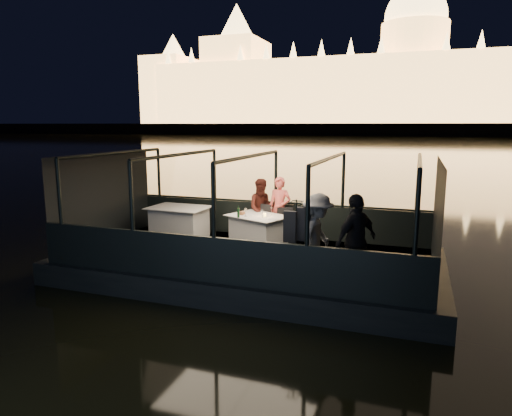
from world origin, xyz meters
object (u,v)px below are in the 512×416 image
(chair_port_left, at_px, (262,224))
(person_man_maroon, at_px, (262,211))
(coat_stand, at_px, (296,234))
(dining_table_aft, at_px, (179,223))
(chair_port_right, at_px, (283,226))
(dining_table_central, at_px, (258,230))
(person_woman_coral, at_px, (280,212))
(passenger_dark, at_px, (356,242))
(wine_bottle, at_px, (238,211))
(passenger_stripe, at_px, (318,237))

(chair_port_left, distance_m, person_man_maroon, 0.41)
(coat_stand, bearing_deg, dining_table_aft, 149.59)
(chair_port_right, bearing_deg, dining_table_aft, 175.47)
(dining_table_aft, relative_size, coat_stand, 0.99)
(dining_table_central, xyz_separation_m, person_woman_coral, (0.34, 0.72, 0.36))
(passenger_dark, relative_size, wine_bottle, 6.20)
(person_woman_coral, bearing_deg, dining_table_aft, -163.45)
(passenger_stripe, bearing_deg, wine_bottle, 60.19)
(person_man_maroon, bearing_deg, passenger_dark, -67.78)
(passenger_dark, bearing_deg, coat_stand, -58.66)
(person_man_maroon, bearing_deg, wine_bottle, -124.54)
(coat_stand, height_order, person_woman_coral, coat_stand)
(dining_table_central, relative_size, dining_table_aft, 0.92)
(passenger_stripe, bearing_deg, chair_port_right, 35.41)
(chair_port_left, relative_size, person_man_maroon, 0.58)
(dining_table_central, height_order, chair_port_right, chair_port_right)
(chair_port_right, height_order, coat_stand, coat_stand)
(dining_table_central, relative_size, passenger_stripe, 0.85)
(passenger_dark, bearing_deg, dining_table_aft, -81.29)
(passenger_dark, height_order, wine_bottle, passenger_dark)
(coat_stand, xyz_separation_m, person_woman_coral, (-1.18, 2.88, -0.15))
(wine_bottle, bearing_deg, passenger_stripe, -35.49)
(dining_table_aft, relative_size, person_woman_coral, 0.94)
(dining_table_aft, bearing_deg, passenger_dark, -24.61)
(dining_table_central, distance_m, person_woman_coral, 0.88)
(passenger_dark, bearing_deg, person_woman_coral, -107.92)
(chair_port_right, relative_size, wine_bottle, 3.10)
(chair_port_right, distance_m, person_woman_coral, 0.44)
(person_man_maroon, bearing_deg, passenger_stripe, -74.88)
(chair_port_right, relative_size, person_man_maroon, 0.55)
(chair_port_left, xyz_separation_m, coat_stand, (1.58, -2.61, 0.45))
(dining_table_aft, distance_m, wine_bottle, 2.01)
(chair_port_left, height_order, person_woman_coral, person_woman_coral)
(dining_table_central, relative_size, chair_port_right, 1.64)
(coat_stand, relative_size, wine_bottle, 5.56)
(coat_stand, relative_size, person_woman_coral, 0.95)
(passenger_stripe, bearing_deg, person_man_maroon, 42.61)
(dining_table_central, bearing_deg, chair_port_right, 41.07)
(person_woman_coral, bearing_deg, chair_port_right, -54.86)
(chair_port_right, xyz_separation_m, wine_bottle, (-0.90, -0.83, 0.47))
(dining_table_central, relative_size, wine_bottle, 5.09)
(chair_port_left, height_order, passenger_dark, passenger_dark)
(chair_port_left, height_order, person_man_maroon, person_man_maroon)
(chair_port_left, height_order, coat_stand, coat_stand)
(passenger_dark, distance_m, wine_bottle, 3.57)
(person_woman_coral, bearing_deg, coat_stand, -64.92)
(wine_bottle, bearing_deg, chair_port_left, 68.39)
(person_woman_coral, height_order, person_man_maroon, person_woman_coral)
(coat_stand, bearing_deg, wine_bottle, 137.02)
(chair_port_left, bearing_deg, person_woman_coral, 56.36)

